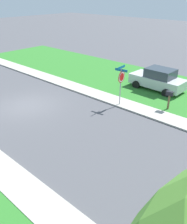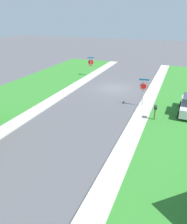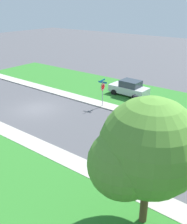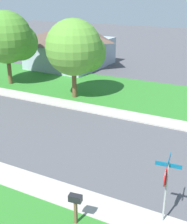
# 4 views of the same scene
# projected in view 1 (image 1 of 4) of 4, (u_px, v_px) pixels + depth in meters

# --- Properties ---
(ground_plane) EXTENTS (120.00, 120.00, 0.00)m
(ground_plane) POSITION_uv_depth(u_px,v_px,m) (27.00, 106.00, 16.89)
(ground_plane) COLOR #4C4C51
(stop_sign_far_corner) EXTENTS (0.92, 0.92, 2.77)m
(stop_sign_far_corner) POSITION_uv_depth(u_px,v_px,m) (121.00, 79.00, 16.10)
(stop_sign_far_corner) COLOR #9E9EA3
(stop_sign_far_corner) RESTS_ON ground
(car_silver_driveway_right) EXTENTS (2.13, 4.35, 1.76)m
(car_silver_driveway_right) POSITION_uv_depth(u_px,v_px,m) (158.00, 79.00, 19.24)
(car_silver_driveway_right) COLOR silver
(car_silver_driveway_right) RESTS_ON ground
(mailbox) EXTENTS (0.31, 0.51, 1.31)m
(mailbox) POSITION_uv_depth(u_px,v_px,m) (170.00, 96.00, 15.83)
(mailbox) COLOR brown
(mailbox) RESTS_ON ground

